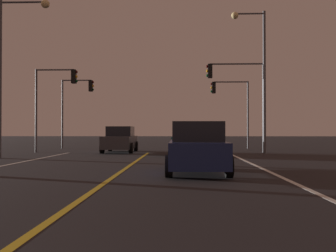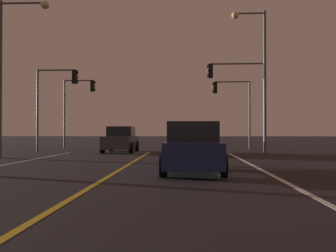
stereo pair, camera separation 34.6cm
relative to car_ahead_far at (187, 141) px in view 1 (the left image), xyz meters
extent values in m
cube|color=silver|center=(2.64, -13.68, -0.82)|extent=(0.16, 30.24, 0.01)
cube|color=gold|center=(-2.46, -13.68, -0.82)|extent=(0.16, 30.24, 0.01)
cylinder|color=black|center=(-0.90, 1.41, -0.48)|extent=(0.22, 0.68, 0.68)
cylinder|color=black|center=(0.90, 1.41, -0.48)|extent=(0.22, 0.68, 0.68)
cylinder|color=black|center=(-0.90, -1.29, -0.48)|extent=(0.22, 0.68, 0.68)
cylinder|color=black|center=(0.90, -1.29, -0.48)|extent=(0.22, 0.68, 0.68)
cube|color=#145156|center=(0.00, 0.06, -0.16)|extent=(1.80, 4.30, 0.80)
cube|color=black|center=(0.00, -0.19, 0.56)|extent=(1.60, 2.10, 0.64)
cube|color=red|center=(-0.60, -2.04, -0.06)|extent=(0.24, 0.08, 0.16)
cube|color=red|center=(0.60, -2.04, -0.06)|extent=(0.24, 0.08, 0.16)
cylinder|color=black|center=(-0.76, -8.41, -0.48)|extent=(0.22, 0.68, 0.68)
cylinder|color=black|center=(1.04, -8.41, -0.48)|extent=(0.22, 0.68, 0.68)
cylinder|color=black|center=(-0.76, -11.11, -0.48)|extent=(0.22, 0.68, 0.68)
cylinder|color=black|center=(1.04, -11.11, -0.48)|extent=(0.22, 0.68, 0.68)
cube|color=navy|center=(0.14, -9.76, -0.16)|extent=(1.80, 4.30, 0.80)
cube|color=black|center=(0.14, -10.01, 0.56)|extent=(1.60, 2.10, 0.64)
cube|color=red|center=(-0.46, -11.86, -0.06)|extent=(0.24, 0.08, 0.16)
cube|color=red|center=(0.74, -11.86, -0.06)|extent=(0.24, 0.08, 0.16)
cylinder|color=black|center=(-3.47, 0.78, -0.48)|extent=(0.22, 0.68, 0.68)
cylinder|color=black|center=(-5.27, 0.78, -0.48)|extent=(0.22, 0.68, 0.68)
cylinder|color=black|center=(-3.47, 3.48, -0.48)|extent=(0.22, 0.68, 0.68)
cylinder|color=black|center=(-5.27, 3.48, -0.48)|extent=(0.22, 0.68, 0.68)
cube|color=#38383D|center=(-4.37, 2.13, -0.16)|extent=(1.80, 4.30, 0.80)
cube|color=black|center=(-4.37, 2.38, 0.56)|extent=(1.60, 2.10, 0.64)
cube|color=red|center=(-3.77, 4.23, -0.06)|extent=(0.24, 0.08, 0.16)
cube|color=red|center=(-4.97, 4.23, -0.06)|extent=(0.24, 0.08, 0.16)
cylinder|color=#4C4C51|center=(4.97, 1.94, 2.08)|extent=(0.14, 0.14, 5.80)
cylinder|color=#4C4C51|center=(3.25, 1.94, 4.93)|extent=(3.44, 0.10, 0.10)
cube|color=black|center=(1.53, 1.94, 4.48)|extent=(0.28, 0.36, 0.90)
sphere|color=#3A0605|center=(1.37, 1.94, 4.78)|extent=(0.20, 0.20, 0.20)
sphere|color=orange|center=(1.37, 1.94, 4.48)|extent=(0.20, 0.20, 0.20)
sphere|color=#063816|center=(1.37, 1.94, 4.18)|extent=(0.20, 0.20, 0.20)
cylinder|color=#4C4C51|center=(-9.89, 1.94, 1.92)|extent=(0.14, 0.14, 5.48)
cylinder|color=#4C4C51|center=(-8.64, 1.94, 4.60)|extent=(2.49, 0.10, 0.10)
cube|color=black|center=(-7.39, 1.94, 4.15)|extent=(0.28, 0.36, 0.90)
sphere|color=#3A0605|center=(-7.23, 1.94, 4.45)|extent=(0.20, 0.20, 0.20)
sphere|color=orange|center=(-7.23, 1.94, 4.15)|extent=(0.20, 0.20, 0.20)
sphere|color=#063816|center=(-7.23, 1.94, 3.85)|extent=(0.20, 0.20, 0.20)
cylinder|color=#4C4C51|center=(4.97, 7.44, 1.85)|extent=(0.14, 0.14, 5.35)
cylinder|color=#4C4C51|center=(3.62, 7.44, 4.48)|extent=(2.70, 0.10, 0.10)
cube|color=black|center=(2.27, 7.44, 4.03)|extent=(0.28, 0.36, 0.90)
sphere|color=#3A0605|center=(2.11, 7.44, 4.33)|extent=(0.20, 0.20, 0.20)
sphere|color=orange|center=(2.11, 7.44, 4.03)|extent=(0.20, 0.20, 0.20)
sphere|color=#063816|center=(2.11, 7.44, 3.73)|extent=(0.20, 0.20, 0.20)
cylinder|color=#4C4C51|center=(-9.89, 7.44, 1.94)|extent=(0.14, 0.14, 5.53)
cylinder|color=#4C4C51|center=(-8.74, 7.44, 4.66)|extent=(2.29, 0.10, 0.10)
cube|color=black|center=(-7.59, 7.44, 4.21)|extent=(0.28, 0.36, 0.90)
sphere|color=#3A0605|center=(-7.43, 7.44, 4.51)|extent=(0.20, 0.20, 0.20)
sphere|color=orange|center=(-7.43, 7.44, 4.21)|extent=(0.20, 0.20, 0.20)
sphere|color=#063816|center=(-7.43, 7.44, 3.91)|extent=(0.20, 0.20, 0.20)
cylinder|color=#4C4C51|center=(-9.66, -3.52, 3.26)|extent=(0.18, 0.18, 8.16)
cylinder|color=#4C4C51|center=(-8.49, -3.52, 7.18)|extent=(2.34, 0.10, 0.10)
sphere|color=#F9D88C|center=(-7.32, -3.52, 7.08)|extent=(0.44, 0.44, 0.44)
cylinder|color=#4C4C51|center=(4.74, 0.64, 3.55)|extent=(0.18, 0.18, 8.75)
cylinder|color=#4C4C51|center=(3.84, 0.64, 7.78)|extent=(1.79, 0.10, 0.10)
sphere|color=#F9D88C|center=(2.95, 0.64, 7.68)|extent=(0.44, 0.44, 0.44)
camera|label=1|loc=(-0.44, -22.37, 0.58)|focal=40.06mm
camera|label=2|loc=(-0.09, -22.37, 0.58)|focal=40.06mm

